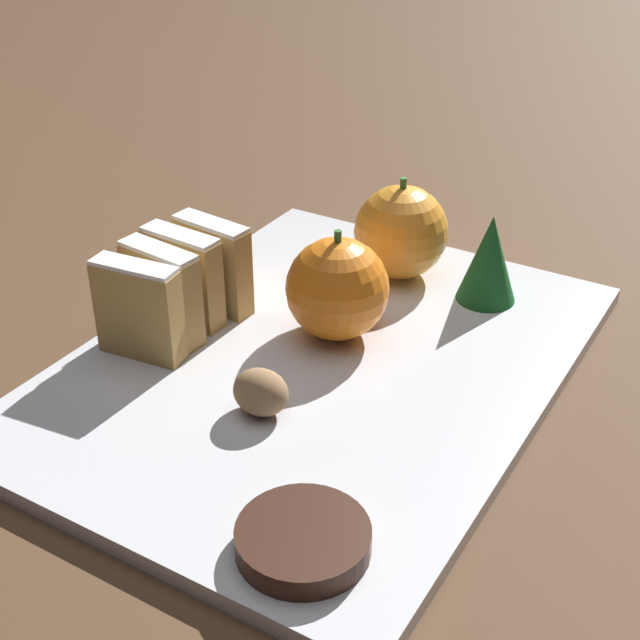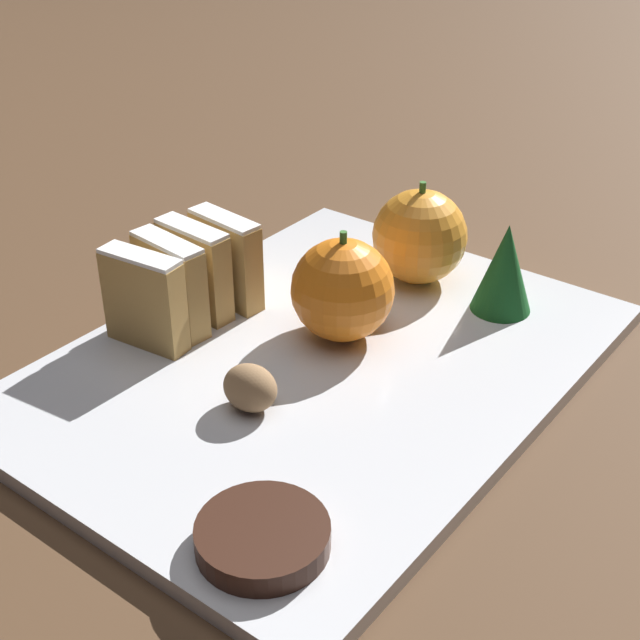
{
  "view_description": "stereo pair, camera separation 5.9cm",
  "coord_description": "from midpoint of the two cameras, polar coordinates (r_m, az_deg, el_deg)",
  "views": [
    {
      "loc": [
        0.26,
        -0.43,
        0.35
      ],
      "look_at": [
        0.0,
        0.0,
        0.04
      ],
      "focal_mm": 50.0,
      "sensor_mm": 36.0,
      "label": 1
    },
    {
      "loc": [
        0.31,
        -0.4,
        0.35
      ],
      "look_at": [
        0.0,
        0.0,
        0.04
      ],
      "focal_mm": 50.0,
      "sensor_mm": 36.0,
      "label": 2
    }
  ],
  "objects": [
    {
      "name": "ground_plane",
      "position": [
        0.61,
        2.76,
        -3.46
      ],
      "size": [
        6.0,
        6.0,
        0.0
      ],
      "primitive_type": "plane",
      "color": "#513823"
    },
    {
      "name": "serving_platter",
      "position": [
        0.61,
        2.77,
        -2.99
      ],
      "size": [
        0.3,
        0.4,
        0.01
      ],
      "color": "silver",
      "rests_on": "ground_plane"
    },
    {
      "name": "stollen_slice_front",
      "position": [
        0.61,
        -8.49,
        1.2
      ],
      "size": [
        0.06,
        0.02,
        0.07
      ],
      "color": "tan",
      "rests_on": "serving_platter"
    },
    {
      "name": "stollen_slice_second",
      "position": [
        0.63,
        -6.91,
        2.19
      ],
      "size": [
        0.06,
        0.02,
        0.07
      ],
      "color": "tan",
      "rests_on": "serving_platter"
    },
    {
      "name": "stollen_slice_third",
      "position": [
        0.64,
        -5.46,
        3.14
      ],
      "size": [
        0.06,
        0.02,
        0.07
      ],
      "color": "tan",
      "rests_on": "serving_platter"
    },
    {
      "name": "stollen_slice_fourth",
      "position": [
        0.66,
        -3.47,
        3.82
      ],
      "size": [
        0.06,
        0.02,
        0.07
      ],
      "color": "tan",
      "rests_on": "serving_platter"
    },
    {
      "name": "orange_near",
      "position": [
        0.61,
        4.21,
        1.86
      ],
      "size": [
        0.07,
        0.07,
        0.08
      ],
      "color": "orange",
      "rests_on": "serving_platter"
    },
    {
      "name": "orange_far",
      "position": [
        0.69,
        8.83,
        5.24
      ],
      "size": [
        0.07,
        0.07,
        0.08
      ],
      "color": "orange",
      "rests_on": "serving_platter"
    },
    {
      "name": "walnut",
      "position": [
        0.55,
        -1.71,
        -4.34
      ],
      "size": [
        0.04,
        0.03,
        0.03
      ],
      "color": "#8E6B47",
      "rests_on": "serving_platter"
    },
    {
      "name": "chocolate_cookie",
      "position": [
        0.46,
        0.04,
        -13.83
      ],
      "size": [
        0.07,
        0.07,
        0.01
      ],
      "color": "#381E14",
      "rests_on": "serving_platter"
    },
    {
      "name": "evergreen_sprig",
      "position": [
        0.67,
        14.24,
        3.18
      ],
      "size": [
        0.04,
        0.04,
        0.07
      ],
      "color": "#195623",
      "rests_on": "serving_platter"
    }
  ]
}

